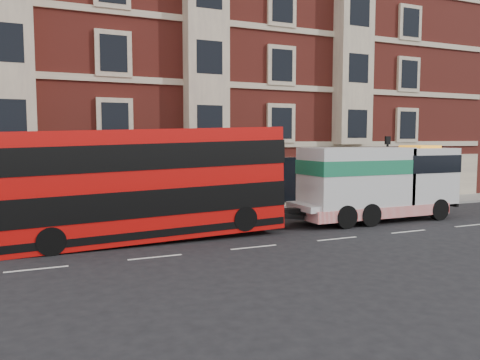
{
  "coord_description": "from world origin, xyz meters",
  "views": [
    {
      "loc": [
        -7.83,
        -16.69,
        4.32
      ],
      "look_at": [
        1.13,
        4.0,
        2.35
      ],
      "focal_mm": 35.0,
      "sensor_mm": 36.0,
      "label": 1
    }
  ],
  "objects": [
    {
      "name": "ground",
      "position": [
        0.0,
        0.0,
        0.0
      ],
      "size": [
        120.0,
        120.0,
        0.0
      ],
      "primitive_type": "plane",
      "color": "black",
      "rests_on": "ground"
    },
    {
      "name": "sidewalk",
      "position": [
        0.0,
        7.5,
        0.07
      ],
      "size": [
        90.0,
        3.0,
        0.15
      ],
      "primitive_type": "cube",
      "color": "slate",
      "rests_on": "ground"
    },
    {
      "name": "victorian_terrace",
      "position": [
        0.5,
        15.0,
        10.07
      ],
      "size": [
        45.0,
        12.0,
        20.4
      ],
      "color": "maroon",
      "rests_on": "ground"
    },
    {
      "name": "lamp_post_west",
      "position": [
        -6.0,
        6.2,
        2.68
      ],
      "size": [
        0.35,
        0.15,
        4.35
      ],
      "color": "black",
      "rests_on": "sidewalk"
    },
    {
      "name": "lamp_post_east",
      "position": [
        12.0,
        6.2,
        2.68
      ],
      "size": [
        0.35,
        0.15,
        4.35
      ],
      "color": "black",
      "rests_on": "sidewalk"
    },
    {
      "name": "double_decker_bus",
      "position": [
        -3.54,
        3.01,
        2.5
      ],
      "size": [
        11.67,
        2.68,
        4.72
      ],
      "color": "red",
      "rests_on": "ground"
    },
    {
      "name": "tow_truck",
      "position": [
        8.52,
        3.01,
        2.07
      ],
      "size": [
        9.35,
        2.76,
        3.89
      ],
      "color": "silver",
      "rests_on": "ground"
    },
    {
      "name": "pedestrian",
      "position": [
        -7.15,
        6.37,
        0.99
      ],
      "size": [
        0.64,
        0.44,
        1.67
      ],
      "primitive_type": "imported",
      "rotation": [
        0.0,
        0.0,
        -0.07
      ],
      "color": "#191B33",
      "rests_on": "sidewalk"
    }
  ]
}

